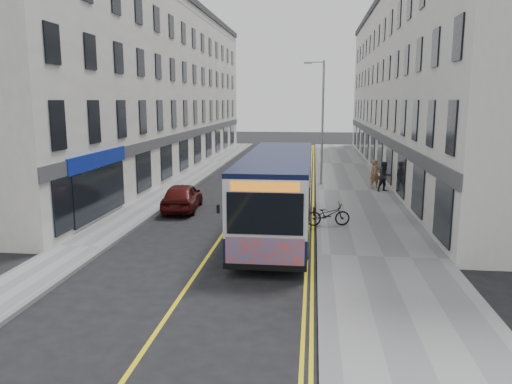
% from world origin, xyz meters
% --- Properties ---
extents(ground, '(140.00, 140.00, 0.00)m').
position_xyz_m(ground, '(0.00, 0.00, 0.00)').
color(ground, black).
rests_on(ground, ground).
extents(pavement_east, '(4.50, 64.00, 0.12)m').
position_xyz_m(pavement_east, '(6.25, 12.00, 0.06)').
color(pavement_east, gray).
rests_on(pavement_east, ground).
extents(pavement_west, '(2.00, 64.00, 0.12)m').
position_xyz_m(pavement_west, '(-5.00, 12.00, 0.06)').
color(pavement_west, gray).
rests_on(pavement_west, ground).
extents(kerb_east, '(0.18, 64.00, 0.13)m').
position_xyz_m(kerb_east, '(4.00, 12.00, 0.07)').
color(kerb_east, slate).
rests_on(kerb_east, ground).
extents(kerb_west, '(0.18, 64.00, 0.13)m').
position_xyz_m(kerb_west, '(-4.00, 12.00, 0.07)').
color(kerb_west, slate).
rests_on(kerb_west, ground).
extents(road_centre_line, '(0.12, 64.00, 0.01)m').
position_xyz_m(road_centre_line, '(0.00, 12.00, 0.00)').
color(road_centre_line, yellow).
rests_on(road_centre_line, ground).
extents(road_dbl_yellow_inner, '(0.10, 64.00, 0.01)m').
position_xyz_m(road_dbl_yellow_inner, '(3.55, 12.00, 0.00)').
color(road_dbl_yellow_inner, yellow).
rests_on(road_dbl_yellow_inner, ground).
extents(road_dbl_yellow_outer, '(0.10, 64.00, 0.01)m').
position_xyz_m(road_dbl_yellow_outer, '(3.75, 12.00, 0.00)').
color(road_dbl_yellow_outer, yellow).
rests_on(road_dbl_yellow_outer, ground).
extents(terrace_east, '(6.00, 46.00, 13.00)m').
position_xyz_m(terrace_east, '(11.50, 21.00, 6.50)').
color(terrace_east, silver).
rests_on(terrace_east, ground).
extents(terrace_west, '(6.00, 46.00, 13.00)m').
position_xyz_m(terrace_west, '(-9.00, 21.00, 6.50)').
color(terrace_west, white).
rests_on(terrace_west, ground).
extents(streetlamp, '(1.32, 0.18, 8.00)m').
position_xyz_m(streetlamp, '(4.17, 14.00, 4.38)').
color(streetlamp, '#9CA0A5').
rests_on(streetlamp, ground).
extents(city_bus, '(2.69, 11.55, 3.35)m').
position_xyz_m(city_bus, '(2.27, 2.00, 1.83)').
color(city_bus, black).
rests_on(city_bus, ground).
extents(bicycle, '(2.01, 1.03, 1.01)m').
position_xyz_m(bicycle, '(4.40, 2.98, 0.62)').
color(bicycle, black).
rests_on(bicycle, pavement_east).
extents(pedestrian_near, '(0.74, 0.58, 1.78)m').
position_xyz_m(pedestrian_near, '(7.55, 12.85, 1.01)').
color(pedestrian_near, '#9A6B46').
rests_on(pedestrian_near, pavement_east).
extents(pedestrian_far, '(1.08, 0.99, 1.80)m').
position_xyz_m(pedestrian_far, '(8.00, 11.79, 1.02)').
color(pedestrian_far, black).
rests_on(pedestrian_far, pavement_east).
extents(car_white, '(1.95, 4.22, 1.34)m').
position_xyz_m(car_white, '(1.89, 20.65, 0.67)').
color(car_white, silver).
rests_on(car_white, ground).
extents(car_maroon, '(1.98, 4.26, 1.41)m').
position_xyz_m(car_maroon, '(-2.89, 5.83, 0.71)').
color(car_maroon, '#470D0B').
rests_on(car_maroon, ground).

